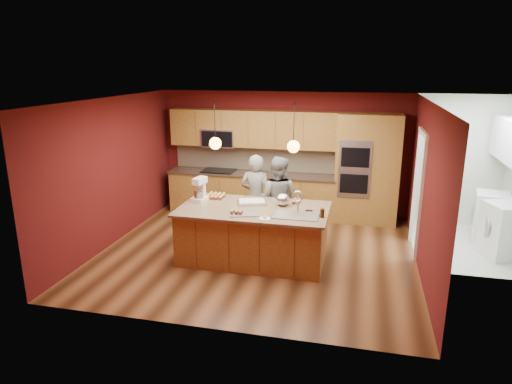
% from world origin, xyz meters
% --- Properties ---
extents(floor, '(5.50, 5.50, 0.00)m').
position_xyz_m(floor, '(0.00, 0.00, 0.00)').
color(floor, '#3F2311').
rests_on(floor, ground).
extents(ceiling, '(5.50, 5.50, 0.00)m').
position_xyz_m(ceiling, '(0.00, 0.00, 2.70)').
color(ceiling, silver).
rests_on(ceiling, ground).
extents(wall_back, '(5.50, 0.00, 5.50)m').
position_xyz_m(wall_back, '(0.00, 2.50, 1.35)').
color(wall_back, '#511111').
rests_on(wall_back, ground).
extents(wall_front, '(5.50, 0.00, 5.50)m').
position_xyz_m(wall_front, '(0.00, -2.50, 1.35)').
color(wall_front, '#511111').
rests_on(wall_front, ground).
extents(wall_left, '(0.00, 5.00, 5.00)m').
position_xyz_m(wall_left, '(-2.75, 0.00, 1.35)').
color(wall_left, '#511111').
rests_on(wall_left, ground).
extents(wall_right, '(0.00, 5.00, 5.00)m').
position_xyz_m(wall_right, '(2.75, 0.00, 1.35)').
color(wall_right, '#511111').
rests_on(wall_right, ground).
extents(cabinet_run, '(3.74, 0.64, 2.30)m').
position_xyz_m(cabinet_run, '(-0.68, 2.25, 0.98)').
color(cabinet_run, brown).
rests_on(cabinet_run, floor).
extents(oven_column, '(1.30, 0.62, 2.30)m').
position_xyz_m(oven_column, '(1.85, 2.19, 1.15)').
color(oven_column, brown).
rests_on(oven_column, floor).
extents(doorway_trim, '(0.08, 1.11, 2.20)m').
position_xyz_m(doorway_trim, '(2.73, 0.80, 1.05)').
color(doorway_trim, white).
rests_on(doorway_trim, wall_right).
extents(pendant_left, '(0.20, 0.20, 0.80)m').
position_xyz_m(pendant_left, '(-0.65, -0.25, 2.00)').
color(pendant_left, black).
rests_on(pendant_left, ceiling).
extents(pendant_right, '(0.20, 0.20, 0.80)m').
position_xyz_m(pendant_right, '(0.66, -0.25, 2.00)').
color(pendant_right, black).
rests_on(pendant_right, ceiling).
extents(island, '(2.51, 1.41, 1.31)m').
position_xyz_m(island, '(0.02, -0.25, 0.47)').
color(island, brown).
rests_on(island, floor).
extents(person_left, '(0.62, 0.43, 1.65)m').
position_xyz_m(person_left, '(-0.19, 0.70, 0.83)').
color(person_left, black).
rests_on(person_left, floor).
extents(person_right, '(0.85, 0.69, 1.63)m').
position_xyz_m(person_right, '(0.23, 0.70, 0.82)').
color(person_right, slate).
rests_on(person_right, floor).
extents(stand_mixer, '(0.28, 0.34, 0.42)m').
position_xyz_m(stand_mixer, '(-1.02, -0.05, 1.11)').
color(stand_mixer, white).
rests_on(stand_mixer, island).
extents(sheet_cake, '(0.60, 0.51, 0.05)m').
position_xyz_m(sheet_cake, '(-0.09, 0.01, 0.95)').
color(sheet_cake, silver).
rests_on(sheet_cake, island).
extents(cooling_rack, '(0.54, 0.45, 0.02)m').
position_xyz_m(cooling_rack, '(-0.09, -0.60, 0.94)').
color(cooling_rack, '#ACB0B4').
rests_on(cooling_rack, island).
extents(mixing_bowl, '(0.26, 0.26, 0.22)m').
position_xyz_m(mixing_bowl, '(0.45, 0.01, 1.03)').
color(mixing_bowl, silver).
rests_on(mixing_bowl, island).
extents(plate, '(0.18, 0.18, 0.01)m').
position_xyz_m(plate, '(0.31, -0.77, 0.93)').
color(plate, white).
rests_on(plate, island).
extents(tumbler, '(0.07, 0.07, 0.14)m').
position_xyz_m(tumbler, '(1.17, -0.48, 1.00)').
color(tumbler, '#321C09').
rests_on(tumbler, island).
extents(phone, '(0.13, 0.08, 0.01)m').
position_xyz_m(phone, '(0.93, -0.19, 0.93)').
color(phone, black).
rests_on(phone, island).
extents(cupcakes_left, '(0.33, 0.33, 0.07)m').
position_xyz_m(cupcakes_left, '(-0.81, 0.18, 0.96)').
color(cupcakes_left, '#DD9C52').
rests_on(cupcakes_left, island).
extents(cupcakes_rack, '(0.21, 0.14, 0.06)m').
position_xyz_m(cupcakes_rack, '(-0.18, -0.65, 0.97)').
color(cupcakes_rack, '#DD9C52').
rests_on(cupcakes_rack, island).
extents(cupcakes_right, '(0.15, 0.23, 0.07)m').
position_xyz_m(cupcakes_right, '(0.66, 0.20, 0.96)').
color(cupcakes_right, '#DD9C52').
rests_on(cupcakes_right, island).
extents(washer, '(0.77, 0.78, 0.96)m').
position_xyz_m(washer, '(4.22, 0.86, 0.48)').
color(washer, white).
rests_on(washer, floor).
extents(dryer, '(0.68, 0.69, 0.94)m').
position_xyz_m(dryer, '(4.18, 1.63, 0.47)').
color(dryer, white).
rests_on(dryer, floor).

